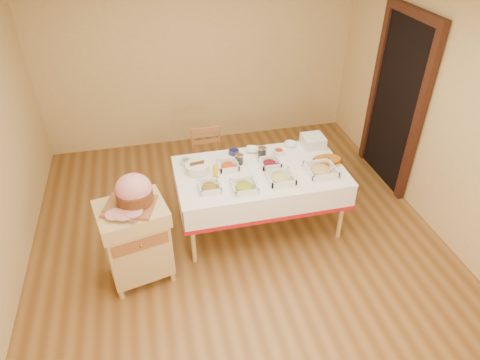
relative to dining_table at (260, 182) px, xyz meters
name	(u,v)px	position (x,y,z in m)	size (l,w,h in m)	color
room_shell	(240,144)	(-0.30, -0.30, 0.70)	(5.00, 5.00, 5.00)	brown
doorway	(397,100)	(1.90, 0.60, 0.51)	(0.09, 1.10, 2.20)	black
dining_table	(260,182)	(0.00, 0.00, 0.00)	(1.82, 1.02, 0.76)	tan
butcher_cart	(136,238)	(-1.37, -0.49, -0.10)	(0.72, 0.64, 0.88)	tan
dining_chair	(209,163)	(-0.45, 0.75, -0.15)	(0.40, 0.38, 0.88)	#995B32
ham_on_board	(133,193)	(-1.32, -0.45, 0.42)	(0.47, 0.45, 0.31)	#995B32
serving_dish_a	(210,187)	(-0.59, -0.22, 0.19)	(0.22, 0.22, 0.10)	silver
serving_dish_b	(244,187)	(-0.25, -0.30, 0.19)	(0.25, 0.25, 0.10)	silver
serving_dish_c	(280,178)	(0.15, -0.24, 0.20)	(0.27, 0.27, 0.11)	silver
serving_dish_d	(321,170)	(0.62, -0.20, 0.20)	(0.30, 0.30, 0.11)	silver
serving_dish_e	(228,166)	(-0.33, 0.12, 0.19)	(0.22, 0.21, 0.10)	silver
serving_dish_f	(270,163)	(0.13, 0.06, 0.19)	(0.23, 0.21, 0.10)	silver
small_bowl_left	(186,162)	(-0.76, 0.31, 0.19)	(0.13, 0.13, 0.06)	silver
small_bowl_mid	(234,152)	(-0.20, 0.40, 0.19)	(0.12, 0.12, 0.05)	navy
small_bowl_right	(279,152)	(0.29, 0.27, 0.19)	(0.12, 0.12, 0.06)	silver
bowl_white_imported	(252,150)	(0.02, 0.41, 0.18)	(0.16, 0.16, 0.04)	silver
bowl_small_imported	(291,144)	(0.49, 0.42, 0.18)	(0.14, 0.14, 0.04)	silver
preserve_jar_left	(239,160)	(-0.19, 0.18, 0.21)	(0.09, 0.09, 0.11)	silver
preserve_jar_right	(262,153)	(0.09, 0.26, 0.22)	(0.10, 0.10, 0.12)	silver
mustard_bottle	(215,172)	(-0.50, -0.04, 0.25)	(0.06, 0.06, 0.19)	gold
bread_basket	(197,168)	(-0.66, 0.13, 0.21)	(0.26, 0.26, 0.11)	white
plate_stack	(313,141)	(0.74, 0.35, 0.23)	(0.25, 0.25, 0.14)	silver
brass_platter	(328,160)	(0.77, -0.01, 0.18)	(0.34, 0.25, 0.05)	#C98A38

